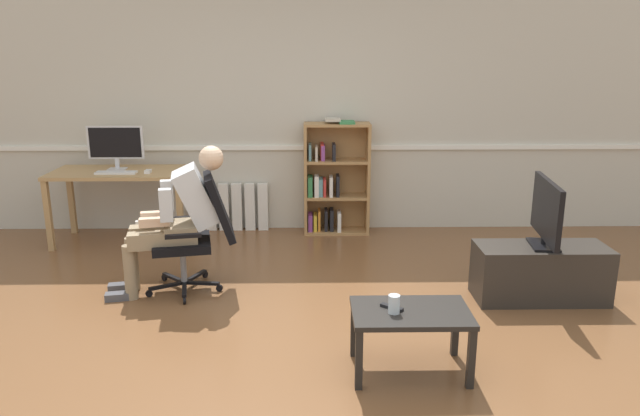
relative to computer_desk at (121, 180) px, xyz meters
name	(u,v)px	position (x,y,z in m)	size (l,w,h in m)	color
ground_plane	(301,333)	(1.88, -2.15, -0.66)	(18.00, 18.00, 0.00)	brown
back_wall	(303,108)	(1.88, 0.50, 0.69)	(12.00, 0.13, 2.70)	beige
computer_desk	(121,180)	(0.00, 0.00, 0.00)	(1.39, 0.68, 0.76)	tan
imac_monitor	(116,144)	(-0.05, 0.08, 0.36)	(0.57, 0.14, 0.45)	silver
keyboard	(116,173)	(0.00, -0.14, 0.11)	(0.40, 0.12, 0.02)	white
computer_mouse	(148,171)	(0.32, -0.12, 0.11)	(0.06, 0.10, 0.03)	white
bookshelf	(333,181)	(2.19, 0.29, -0.08)	(0.71, 0.29, 1.25)	#AD7F4C
radiator	(231,207)	(1.06, 0.39, -0.39)	(0.83, 0.08, 0.53)	white
office_chair	(199,229)	(1.03, -1.31, -0.13)	(0.76, 0.63, 0.99)	black
person_seated	(177,216)	(0.86, -1.34, -0.01)	(1.01, 0.49, 1.22)	#937F60
tv_stand	(540,273)	(3.80, -1.58, -0.43)	(1.04, 0.41, 0.45)	#2D2823
tv_screen	(547,212)	(3.80, -1.58, 0.07)	(0.24, 0.76, 0.53)	black
coffee_table	(411,319)	(2.57, -2.68, -0.30)	(0.73, 0.46, 0.41)	black
drinking_glass	(394,304)	(2.46, -2.71, -0.19)	(0.07, 0.07, 0.12)	silver
spare_remote	(392,307)	(2.45, -2.65, -0.23)	(0.04, 0.15, 0.02)	black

